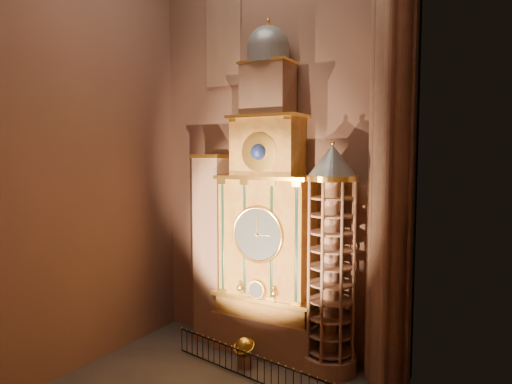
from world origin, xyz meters
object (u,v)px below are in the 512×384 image
Objects in this scene: astronomical_clock at (267,224)px; iron_railing at (247,366)px; stair_turret at (331,261)px; portrait_tower at (212,247)px; celestial_globe at (244,350)px.

iron_railing is (0.58, -2.95, -6.02)m from astronomical_clock.
stair_turret is (3.50, -0.26, -1.41)m from astronomical_clock.
iron_railing is at bearing -137.40° from stair_turret.
portrait_tower is 6.91m from stair_turret.
celestial_globe is (3.25, -2.06, -4.26)m from portrait_tower.
astronomical_clock is 6.14m from celestial_globe.
portrait_tower is at bearing 177.67° from stair_turret.
stair_turret is (6.90, -0.28, 0.12)m from portrait_tower.
stair_turret is at bearing -4.30° from astronomical_clock.
stair_turret reaches higher than celestial_globe.
stair_turret reaches higher than portrait_tower.
portrait_tower is at bearing 143.34° from iron_railing.
celestial_globe is at bearing -32.28° from portrait_tower.
iron_railing is (3.98, -2.96, -4.50)m from portrait_tower.
astronomical_clock is at bearing 101.17° from iron_railing.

